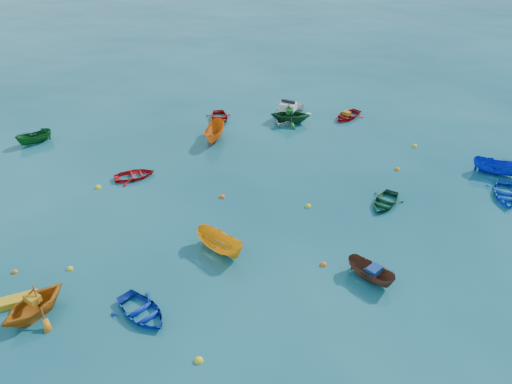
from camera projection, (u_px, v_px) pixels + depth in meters
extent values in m
plane|color=#0A404D|center=(275.00, 247.00, 27.24)|extent=(160.00, 160.00, 0.00)
imported|color=#0D2AAA|center=(143.00, 315.00, 23.10)|extent=(3.46, 3.71, 0.63)
imported|color=#593020|center=(370.00, 279.00, 25.10)|extent=(2.30, 2.83, 1.05)
imported|color=blue|center=(505.00, 197.00, 31.39)|extent=(3.54, 3.85, 0.65)
imported|color=#CE6A13|center=(37.00, 315.00, 23.10)|extent=(4.24, 4.23, 1.69)
imported|color=#FFA516|center=(220.00, 251.00, 26.94)|extent=(2.88, 3.28, 1.24)
imported|color=#0F411F|center=(384.00, 204.00, 30.69)|extent=(3.30, 3.31, 0.56)
imported|color=red|center=(135.00, 177.00, 33.35)|extent=(2.94, 2.30, 0.55)
imported|color=orange|center=(215.00, 139.00, 38.02)|extent=(2.38, 3.62, 1.31)
imported|color=#10481D|center=(290.00, 123.00, 40.52)|extent=(3.76, 3.44, 1.67)
imported|color=#B70F11|center=(347.00, 118.00, 41.32)|extent=(3.51, 3.28, 0.59)
imported|color=#0F25BF|center=(495.00, 174.00, 33.75)|extent=(3.19, 2.75, 1.20)
imported|color=#A2140D|center=(219.00, 120.00, 40.92)|extent=(2.29, 3.05, 0.60)
imported|color=#125018|center=(36.00, 143.00, 37.51)|extent=(2.79, 2.00, 1.01)
imported|color=white|center=(288.00, 118.00, 41.21)|extent=(5.12, 5.36, 1.51)
cube|color=navy|center=(374.00, 270.00, 24.63)|extent=(0.90, 0.85, 0.35)
cube|color=orange|center=(32.00, 298.00, 22.59)|extent=(0.84, 0.85, 0.33)
cube|color=#134E18|center=(290.00, 111.00, 39.97)|extent=(0.72, 0.85, 0.36)
cube|color=#B86E12|center=(347.00, 113.00, 41.02)|extent=(0.71, 0.75, 0.29)
sphere|color=#EC5E0C|center=(15.00, 272.00, 25.53)|extent=(0.31, 0.31, 0.31)
sphere|color=yellow|center=(199.00, 361.00, 20.94)|extent=(0.39, 0.39, 0.39)
sphere|color=#FE5C0D|center=(323.00, 265.00, 26.01)|extent=(0.35, 0.35, 0.35)
sphere|color=yellow|center=(70.00, 269.00, 25.73)|extent=(0.31, 0.31, 0.31)
sphere|color=#FE540D|center=(222.00, 197.00, 31.35)|extent=(0.36, 0.36, 0.36)
sphere|color=yellow|center=(308.00, 207.00, 30.47)|extent=(0.37, 0.37, 0.37)
sphere|color=orange|center=(397.00, 170.00, 34.19)|extent=(0.35, 0.35, 0.35)
sphere|color=yellow|center=(98.00, 188.00, 32.28)|extent=(0.39, 0.39, 0.39)
sphere|color=orange|center=(299.00, 106.00, 43.38)|extent=(0.38, 0.38, 0.38)
sphere|color=gold|center=(415.00, 146.00, 37.05)|extent=(0.38, 0.38, 0.38)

